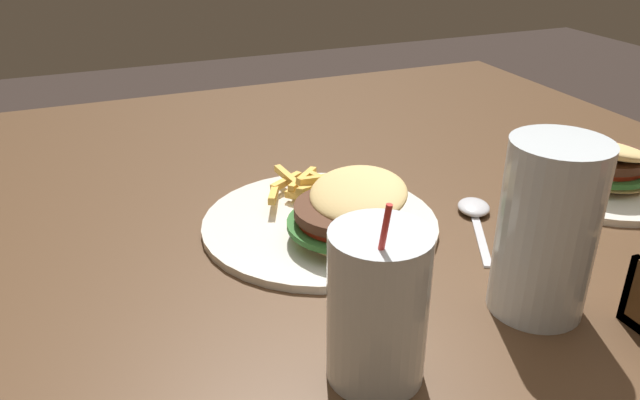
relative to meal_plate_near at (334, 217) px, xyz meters
The scene contains 6 objects.
dining_table 0.17m from the meal_plate_near, 102.21° to the left, with size 1.30×1.14×0.75m.
meal_plate_near is the anchor object (origin of this frame).
beer_glass 0.26m from the meal_plate_near, 31.66° to the left, with size 0.09×0.09×0.18m.
juice_glass 0.25m from the meal_plate_near, 14.92° to the right, with size 0.08×0.08×0.18m.
spoon 0.19m from the meal_plate_near, 84.18° to the left, with size 0.16×0.10×0.01m.
meal_plate_far 0.40m from the meal_plate_near, 87.32° to the left, with size 0.24×0.24×0.09m.
Camera 1 is at (0.64, -0.38, 1.13)m, focal length 35.00 mm.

